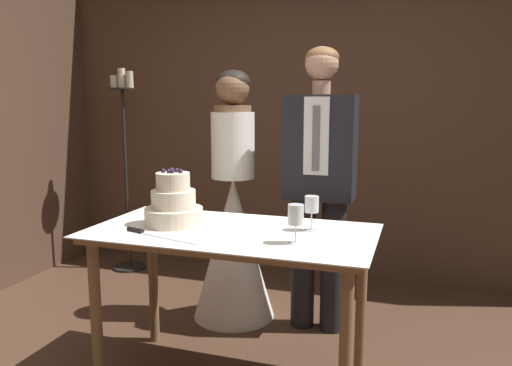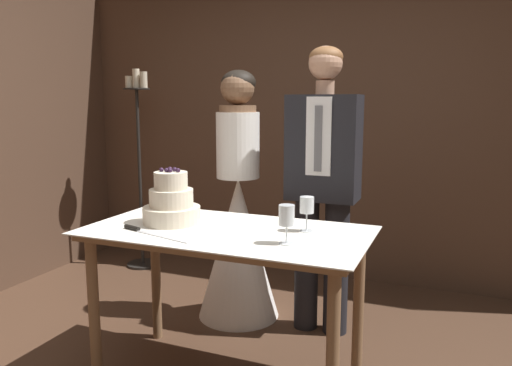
# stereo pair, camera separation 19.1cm
# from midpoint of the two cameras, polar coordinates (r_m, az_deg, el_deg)

# --- Properties ---
(wall_back) EXTENTS (4.68, 0.12, 2.65)m
(wall_back) POSITION_cam_midpoint_polar(r_m,az_deg,el_deg) (4.11, 6.06, 7.67)
(wall_back) COLOR #513828
(wall_back) RESTS_ON ground_plane
(cake_table) EXTENTS (1.40, 0.73, 0.81)m
(cake_table) POSITION_cam_midpoint_polar(r_m,az_deg,el_deg) (2.50, -5.00, -7.68)
(cake_table) COLOR brown
(cake_table) RESTS_ON ground_plane
(tiered_cake) EXTENTS (0.30, 0.30, 0.29)m
(tiered_cake) POSITION_cam_midpoint_polar(r_m,az_deg,el_deg) (2.61, -11.48, -2.44)
(tiered_cake) COLOR beige
(tiered_cake) RESTS_ON cake_table
(cake_knife) EXTENTS (0.43, 0.14, 0.02)m
(cake_knife) POSITION_cam_midpoint_polar(r_m,az_deg,el_deg) (2.46, -14.45, -5.57)
(cake_knife) COLOR silver
(cake_knife) RESTS_ON cake_table
(wine_glass_near) EXTENTS (0.07, 0.07, 0.18)m
(wine_glass_near) POSITION_cam_midpoint_polar(r_m,az_deg,el_deg) (2.21, 2.11, -3.78)
(wine_glass_near) COLOR silver
(wine_glass_near) RESTS_ON cake_table
(wine_glass_middle) EXTENTS (0.07, 0.07, 0.17)m
(wine_glass_middle) POSITION_cam_midpoint_polar(r_m,az_deg,el_deg) (2.44, 4.17, -2.67)
(wine_glass_middle) COLOR silver
(wine_glass_middle) RESTS_ON cake_table
(bride) EXTENTS (0.54, 0.54, 1.63)m
(bride) POSITION_cam_midpoint_polar(r_m,az_deg,el_deg) (3.31, -4.24, -5.21)
(bride) COLOR white
(bride) RESTS_ON ground_plane
(groom) EXTENTS (0.43, 0.25, 1.76)m
(groom) POSITION_cam_midpoint_polar(r_m,az_deg,el_deg) (3.07, 5.51, 0.75)
(groom) COLOR black
(groom) RESTS_ON ground_plane
(candle_stand) EXTENTS (0.28, 0.28, 1.71)m
(candle_stand) POSITION_cam_midpoint_polar(r_m,az_deg,el_deg) (4.38, -15.89, 1.48)
(candle_stand) COLOR black
(candle_stand) RESTS_ON ground_plane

